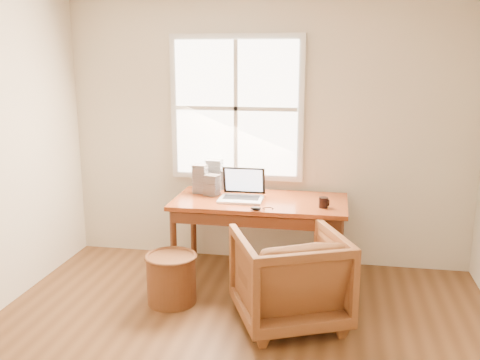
% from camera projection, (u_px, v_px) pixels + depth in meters
% --- Properties ---
extents(room_shell, '(4.04, 4.54, 2.64)m').
position_uv_depth(room_shell, '(219.00, 179.00, 3.26)').
color(room_shell, brown).
rests_on(room_shell, ground).
extents(desk, '(1.60, 0.80, 0.04)m').
position_uv_depth(desk, '(260.00, 202.00, 4.96)').
color(desk, brown).
rests_on(desk, room_shell).
extents(armchair, '(1.05, 1.07, 0.74)m').
position_uv_depth(armchair, '(289.00, 277.00, 4.15)').
color(armchair, brown).
rests_on(armchair, room_shell).
extents(wicker_stool, '(0.49, 0.49, 0.41)m').
position_uv_depth(wicker_stool, '(171.00, 279.00, 4.52)').
color(wicker_stool, brown).
rests_on(wicker_stool, room_shell).
extents(laptop, '(0.44, 0.46, 0.33)m').
position_uv_depth(laptop, '(241.00, 183.00, 4.88)').
color(laptop, silver).
rests_on(laptop, desk).
extents(mouse, '(0.10, 0.07, 0.03)m').
position_uv_depth(mouse, '(256.00, 208.00, 4.61)').
color(mouse, black).
rests_on(mouse, desk).
extents(coffee_mug, '(0.09, 0.09, 0.09)m').
position_uv_depth(coffee_mug, '(323.00, 202.00, 4.69)').
color(coffee_mug, black).
rests_on(coffee_mug, desk).
extents(cd_stack_a, '(0.15, 0.14, 0.30)m').
position_uv_depth(cd_stack_a, '(214.00, 174.00, 5.31)').
color(cd_stack_a, '#AFB4BB').
rests_on(cd_stack_a, desk).
extents(cd_stack_b, '(0.15, 0.14, 0.20)m').
position_uv_depth(cd_stack_b, '(212.00, 185.00, 5.09)').
color(cd_stack_b, '#2A2B30').
rests_on(cd_stack_b, desk).
extents(cd_stack_c, '(0.13, 0.12, 0.28)m').
position_uv_depth(cd_stack_c, '(200.00, 179.00, 5.17)').
color(cd_stack_c, '#A5A7B3').
rests_on(cd_stack_c, desk).
extents(cd_stack_d, '(0.17, 0.16, 0.19)m').
position_uv_depth(cd_stack_d, '(219.00, 179.00, 5.36)').
color(cd_stack_d, '#B3B9BF').
rests_on(cd_stack_d, desk).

